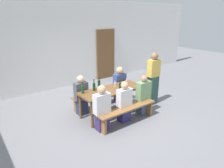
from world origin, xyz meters
TOP-DOWN VIEW (x-y plane):
  - ground_plane at (0.00, 0.00)m, footprint 24.00×24.00m
  - back_wall at (0.00, 3.04)m, footprint 14.00×0.20m
  - wooden_door at (1.85, 2.90)m, footprint 0.90×0.06m
  - tasting_table at (0.00, 0.00)m, footprint 1.84×0.72m
  - bench_near at (0.00, -0.66)m, footprint 1.74×0.30m
  - bench_far at (0.00, 0.66)m, footprint 1.74×0.30m
  - wine_bottle_0 at (-0.44, 0.21)m, footprint 0.07×0.07m
  - wine_bottle_1 at (0.12, -0.20)m, footprint 0.07×0.07m
  - wine_bottle_2 at (-0.23, 0.29)m, footprint 0.08×0.08m
  - wine_bottle_3 at (-0.80, 0.21)m, footprint 0.07×0.07m
  - wine_glass_0 at (0.63, 0.12)m, footprint 0.06×0.06m
  - wine_glass_1 at (0.22, 0.15)m, footprint 0.08×0.08m
  - wine_glass_2 at (-0.38, 0.09)m, footprint 0.06×0.06m
  - seated_guest_near_0 at (-0.69, -0.51)m, footprint 0.40×0.24m
  - seated_guest_near_1 at (0.01, -0.51)m, footprint 0.39×0.24m
  - seated_guest_near_2 at (0.71, -0.51)m, footprint 0.41×0.24m
  - seated_guest_far_0 at (-0.68, 0.51)m, footprint 0.37×0.24m
  - seated_guest_far_1 at (0.69, 0.51)m, footprint 0.39×0.24m
  - standing_host at (1.44, -0.19)m, footprint 0.39×0.24m

SIDE VIEW (x-z plane):
  - ground_plane at x=0.00m, z-range 0.00..0.00m
  - bench_near at x=0.00m, z-range 0.12..0.57m
  - bench_far at x=0.00m, z-range 0.12..0.57m
  - seated_guest_near_1 at x=0.01m, z-range -0.03..1.07m
  - seated_guest_near_2 at x=0.71m, z-range -0.04..1.10m
  - seated_guest_far_0 at x=-0.68m, z-range -0.03..1.11m
  - seated_guest_near_0 at x=-0.69m, z-range -0.03..1.13m
  - seated_guest_far_1 at x=0.69m, z-range -0.02..1.14m
  - tasting_table at x=0.00m, z-range 0.29..1.04m
  - standing_host at x=1.44m, z-range -0.02..1.61m
  - wine_bottle_1 at x=0.12m, z-range 0.71..1.01m
  - wine_bottle_0 at x=-0.44m, z-range 0.70..1.02m
  - wine_bottle_3 at x=-0.80m, z-range 0.72..1.01m
  - wine_glass_0 at x=0.63m, z-range 0.78..0.95m
  - wine_bottle_2 at x=-0.23m, z-range 0.71..1.02m
  - wine_glass_1 at x=0.22m, z-range 0.78..0.95m
  - wine_glass_2 at x=-0.38m, z-range 0.78..0.95m
  - wooden_door at x=1.85m, z-range 0.00..2.10m
  - back_wall at x=0.00m, z-range 0.00..3.20m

